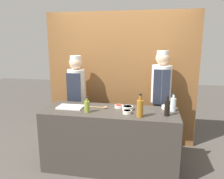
{
  "coord_description": "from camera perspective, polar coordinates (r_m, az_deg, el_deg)",
  "views": [
    {
      "loc": [
        0.58,
        -2.97,
        1.89
      ],
      "look_at": [
        0.0,
        0.14,
        1.18
      ],
      "focal_mm": 35.0,
      "sensor_mm": 36.0,
      "label": 1
    }
  ],
  "objects": [
    {
      "name": "cabinet_wall",
      "position": [
        4.08,
        2.24,
        2.81
      ],
      "size": [
        2.74,
        0.18,
        2.4
      ],
      "color": "brown",
      "rests_on": "ground_plane"
    },
    {
      "name": "chef_left",
      "position": [
        3.95,
        -9.17,
        -1.84
      ],
      "size": [
        0.31,
        0.31,
        1.64
      ],
      "color": "#28282D",
      "rests_on": "ground_plane"
    },
    {
      "name": "sauce_bowl_orange",
      "position": [
        3.2,
        4.1,
        -4.79
      ],
      "size": [
        0.16,
        0.16,
        0.06
      ],
      "color": "silver",
      "rests_on": "counter"
    },
    {
      "name": "counter",
      "position": [
        3.35,
        -0.45,
        -12.82
      ],
      "size": [
        1.95,
        0.69,
        0.9
      ],
      "color": "#3D3833",
      "rests_on": "ground_plane"
    },
    {
      "name": "cutting_board",
      "position": [
        3.37,
        -10.79,
        -4.52
      ],
      "size": [
        0.38,
        0.24,
        0.02
      ],
      "color": "white",
      "rests_on": "counter"
    },
    {
      "name": "sauce_bowl_purple",
      "position": [
        3.05,
        4.0,
        -5.8
      ],
      "size": [
        0.13,
        0.13,
        0.05
      ],
      "color": "silver",
      "rests_on": "counter"
    },
    {
      "name": "sauce_bowl_white",
      "position": [
        3.35,
        14.06,
        -4.46
      ],
      "size": [
        0.15,
        0.15,
        0.05
      ],
      "color": "silver",
      "rests_on": "counter"
    },
    {
      "name": "sauce_bowl_red",
      "position": [
        3.3,
        1.79,
        -4.39
      ],
      "size": [
        0.13,
        0.13,
        0.04
      ],
      "color": "silver",
      "rests_on": "counter"
    },
    {
      "name": "bottle_oil",
      "position": [
        3.1,
        -6.54,
        -4.36
      ],
      "size": [
        0.08,
        0.08,
        0.23
      ],
      "color": "olive",
      "rests_on": "counter"
    },
    {
      "name": "bottle_clear",
      "position": [
        3.24,
        15.69,
        -3.7
      ],
      "size": [
        0.08,
        0.08,
        0.27
      ],
      "color": "silver",
      "rests_on": "counter"
    },
    {
      "name": "chef_right",
      "position": [
        3.72,
        12.57,
        -2.18
      ],
      "size": [
        0.32,
        0.32,
        1.74
      ],
      "color": "#28282D",
      "rests_on": "ground_plane"
    },
    {
      "name": "ground_plane",
      "position": [
        3.57,
        -0.44,
        -19.39
      ],
      "size": [
        14.0,
        14.0,
        0.0
      ],
      "primitive_type": "plane",
      "color": "#4C4742"
    },
    {
      "name": "wooden_spoon",
      "position": [
        3.29,
        -2.69,
        -4.64
      ],
      "size": [
        0.28,
        0.05,
        0.03
      ],
      "color": "#B2844C",
      "rests_on": "counter"
    },
    {
      "name": "bottle_soy",
      "position": [
        3.02,
        14.21,
        -4.66
      ],
      "size": [
        0.07,
        0.07,
        0.28
      ],
      "color": "black",
      "rests_on": "counter"
    },
    {
      "name": "bottle_amber",
      "position": [
        2.9,
        7.33,
        -4.81
      ],
      "size": [
        0.09,
        0.09,
        0.32
      ],
      "color": "#9E661E",
      "rests_on": "counter"
    }
  ]
}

